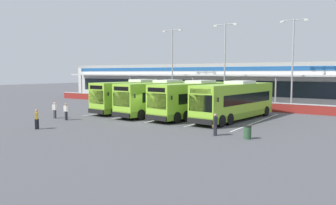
{
  "coord_description": "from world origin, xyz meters",
  "views": [
    {
      "loc": [
        18.41,
        -24.04,
        4.58
      ],
      "look_at": [
        0.2,
        3.0,
        1.6
      ],
      "focal_mm": 35.06,
      "sensor_mm": 36.0,
      "label": 1
    }
  ],
  "objects_px": {
    "coach_bus_right_centre": "(235,102)",
    "pedestrian_with_handbag": "(215,124)",
    "pedestrian_child": "(37,118)",
    "lamp_post_west": "(172,61)",
    "coach_bus_centre": "(195,100)",
    "pedestrian_near_bin": "(66,111)",
    "coach_bus_leftmost": "(137,96)",
    "lamp_post_east": "(293,58)",
    "lamp_post_centre": "(225,60)",
    "litter_bin": "(247,132)",
    "pedestrian_in_dark_coat": "(55,110)",
    "coach_bus_left_centre": "(162,98)"
  },
  "relations": [
    {
      "from": "coach_bus_leftmost",
      "to": "pedestrian_with_handbag",
      "type": "distance_m",
      "value": 16.57
    },
    {
      "from": "coach_bus_centre",
      "to": "pedestrian_near_bin",
      "type": "relative_size",
      "value": 7.62
    },
    {
      "from": "pedestrian_child",
      "to": "lamp_post_centre",
      "type": "relative_size",
      "value": 0.15
    },
    {
      "from": "pedestrian_child",
      "to": "litter_bin",
      "type": "bearing_deg",
      "value": 20.26
    },
    {
      "from": "pedestrian_with_handbag",
      "to": "pedestrian_near_bin",
      "type": "xyz_separation_m",
      "value": [
        -15.44,
        -0.9,
        0.02
      ]
    },
    {
      "from": "lamp_post_centre",
      "to": "coach_bus_leftmost",
      "type": "bearing_deg",
      "value": -122.31
    },
    {
      "from": "coach_bus_right_centre",
      "to": "litter_bin",
      "type": "bearing_deg",
      "value": -62.26
    },
    {
      "from": "coach_bus_left_centre",
      "to": "pedestrian_in_dark_coat",
      "type": "height_order",
      "value": "coach_bus_left_centre"
    },
    {
      "from": "coach_bus_right_centre",
      "to": "pedestrian_near_bin",
      "type": "height_order",
      "value": "coach_bus_right_centre"
    },
    {
      "from": "coach_bus_leftmost",
      "to": "coach_bus_right_centre",
      "type": "relative_size",
      "value": 1.0
    },
    {
      "from": "pedestrian_in_dark_coat",
      "to": "litter_bin",
      "type": "relative_size",
      "value": 1.74
    },
    {
      "from": "pedestrian_with_handbag",
      "to": "litter_bin",
      "type": "bearing_deg",
      "value": 3.81
    },
    {
      "from": "coach_bus_left_centre",
      "to": "lamp_post_centre",
      "type": "height_order",
      "value": "lamp_post_centre"
    },
    {
      "from": "coach_bus_leftmost",
      "to": "lamp_post_east",
      "type": "bearing_deg",
      "value": 38.09
    },
    {
      "from": "coach_bus_left_centre",
      "to": "pedestrian_near_bin",
      "type": "bearing_deg",
      "value": -121.01
    },
    {
      "from": "coach_bus_centre",
      "to": "coach_bus_right_centre",
      "type": "xyz_separation_m",
      "value": [
        4.24,
        0.35,
        0.0
      ]
    },
    {
      "from": "coach_bus_left_centre",
      "to": "lamp_post_centre",
      "type": "xyz_separation_m",
      "value": [
        2.45,
        10.89,
        4.5
      ]
    },
    {
      "from": "lamp_post_west",
      "to": "pedestrian_child",
      "type": "bearing_deg",
      "value": -82.34
    },
    {
      "from": "coach_bus_centre",
      "to": "pedestrian_near_bin",
      "type": "height_order",
      "value": "coach_bus_centre"
    },
    {
      "from": "coach_bus_leftmost",
      "to": "lamp_post_east",
      "type": "height_order",
      "value": "lamp_post_east"
    },
    {
      "from": "coach_bus_right_centre",
      "to": "pedestrian_with_handbag",
      "type": "xyz_separation_m",
      "value": [
        1.93,
        -8.37,
        -0.93
      ]
    },
    {
      "from": "coach_bus_centre",
      "to": "coach_bus_leftmost",
      "type": "bearing_deg",
      "value": 176.75
    },
    {
      "from": "coach_bus_right_centre",
      "to": "pedestrian_child",
      "type": "distance_m",
      "value": 17.99
    },
    {
      "from": "coach_bus_right_centre",
      "to": "pedestrian_near_bin",
      "type": "xyz_separation_m",
      "value": [
        -13.5,
        -9.27,
        -0.91
      ]
    },
    {
      "from": "lamp_post_west",
      "to": "coach_bus_right_centre",
      "type": "bearing_deg",
      "value": -37.58
    },
    {
      "from": "litter_bin",
      "to": "coach_bus_centre",
      "type": "bearing_deg",
      "value": 137.43
    },
    {
      "from": "pedestrian_in_dark_coat",
      "to": "pedestrian_child",
      "type": "xyz_separation_m",
      "value": [
        4.16,
        -4.87,
        0.0
      ]
    },
    {
      "from": "coach_bus_centre",
      "to": "lamp_post_centre",
      "type": "bearing_deg",
      "value": 98.28
    },
    {
      "from": "lamp_post_west",
      "to": "litter_bin",
      "type": "bearing_deg",
      "value": -45.76
    },
    {
      "from": "pedestrian_child",
      "to": "lamp_post_east",
      "type": "height_order",
      "value": "lamp_post_east"
    },
    {
      "from": "coach_bus_centre",
      "to": "pedestrian_with_handbag",
      "type": "distance_m",
      "value": 10.17
    },
    {
      "from": "lamp_post_centre",
      "to": "lamp_post_east",
      "type": "relative_size",
      "value": 1.0
    },
    {
      "from": "pedestrian_with_handbag",
      "to": "lamp_post_east",
      "type": "relative_size",
      "value": 0.15
    },
    {
      "from": "pedestrian_child",
      "to": "lamp_post_west",
      "type": "xyz_separation_m",
      "value": [
        -3.4,
        25.27,
        5.42
      ]
    },
    {
      "from": "pedestrian_with_handbag",
      "to": "pedestrian_in_dark_coat",
      "type": "xyz_separation_m",
      "value": [
        -17.37,
        -0.73,
        0.02
      ]
    },
    {
      "from": "pedestrian_with_handbag",
      "to": "pedestrian_child",
      "type": "relative_size",
      "value": 1.0
    },
    {
      "from": "pedestrian_child",
      "to": "lamp_post_west",
      "type": "distance_m",
      "value": 26.07
    },
    {
      "from": "coach_bus_leftmost",
      "to": "pedestrian_child",
      "type": "height_order",
      "value": "coach_bus_leftmost"
    },
    {
      "from": "coach_bus_centre",
      "to": "litter_bin",
      "type": "bearing_deg",
      "value": -42.57
    },
    {
      "from": "coach_bus_left_centre",
      "to": "lamp_post_centre",
      "type": "bearing_deg",
      "value": 77.3
    },
    {
      "from": "coach_bus_right_centre",
      "to": "pedestrian_child",
      "type": "xyz_separation_m",
      "value": [
        -11.28,
        -13.98,
        -0.91
      ]
    },
    {
      "from": "pedestrian_child",
      "to": "pedestrian_with_handbag",
      "type": "bearing_deg",
      "value": 22.97
    },
    {
      "from": "pedestrian_with_handbag",
      "to": "pedestrian_child",
      "type": "height_order",
      "value": "same"
    },
    {
      "from": "coach_bus_right_centre",
      "to": "lamp_post_centre",
      "type": "height_order",
      "value": "lamp_post_centre"
    },
    {
      "from": "coach_bus_leftmost",
      "to": "coach_bus_right_centre",
      "type": "bearing_deg",
      "value": -0.49
    },
    {
      "from": "coach_bus_right_centre",
      "to": "pedestrian_with_handbag",
      "type": "bearing_deg",
      "value": -77.01
    },
    {
      "from": "coach_bus_left_centre",
      "to": "pedestrian_child",
      "type": "height_order",
      "value": "coach_bus_left_centre"
    },
    {
      "from": "coach_bus_left_centre",
      "to": "pedestrian_with_handbag",
      "type": "bearing_deg",
      "value": -37.59
    },
    {
      "from": "coach_bus_right_centre",
      "to": "litter_bin",
      "type": "distance_m",
      "value": 9.38
    },
    {
      "from": "pedestrian_in_dark_coat",
      "to": "lamp_post_centre",
      "type": "relative_size",
      "value": 0.15
    }
  ]
}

